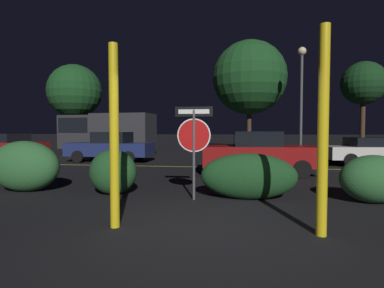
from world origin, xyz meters
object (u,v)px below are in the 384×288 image
stop_sign (194,135)px  yellow_pole_left (114,136)px  hedge_bush_0 (24,166)px  hedge_bush_3 (374,179)px  passing_car_1 (111,147)px  passing_car_0 (6,147)px  passing_car_2 (259,153)px  tree_2 (250,78)px  hedge_bush_2 (248,176)px  street_lamp (302,83)px  yellow_pole_right (323,131)px  delivery_truck (105,131)px  tree_1 (75,92)px  tree_0 (364,84)px  passing_car_3 (370,151)px  hedge_bush_1 (113,172)px

stop_sign → yellow_pole_left: size_ratio=0.71×
stop_sign → hedge_bush_0: size_ratio=1.12×
hedge_bush_3 → passing_car_1: passing_car_1 is taller
passing_car_0 → passing_car_2: bearing=-98.5°
yellow_pole_left → hedge_bush_3: (4.90, 2.36, -0.95)m
tree_2 → hedge_bush_2: bearing=-92.7°
hedge_bush_3 → tree_2: size_ratio=0.17×
hedge_bush_3 → street_lamp: size_ratio=0.22×
hedge_bush_2 → passing_car_2: size_ratio=0.52×
hedge_bush_3 → yellow_pole_right: bearing=-126.5°
delivery_truck → yellow_pole_left: bearing=-150.9°
stop_sign → tree_1: tree_1 is taller
passing_car_0 → tree_2: bearing=-52.2°
hedge_bush_3 → hedge_bush_0: bearing=179.5°
tree_0 → passing_car_3: bearing=-109.4°
yellow_pole_left → tree_0: size_ratio=0.46×
yellow_pole_right → street_lamp: 14.26m
passing_car_3 → hedge_bush_3: bearing=-27.4°
passing_car_0 → street_lamp: street_lamp is taller
passing_car_0 → passing_car_1: passing_car_1 is taller
tree_0 → yellow_pole_right: bearing=-113.0°
passing_car_1 → passing_car_2: 7.92m
hedge_bush_1 → passing_car_0: bearing=141.0°
tree_0 → tree_1: bearing=179.6°
tree_1 → hedge_bush_1: bearing=-58.0°
passing_car_0 → hedge_bush_0: bearing=-131.8°
hedge_bush_2 → passing_car_0: bearing=149.0°
passing_car_2 → tree_2: tree_2 is taller
hedge_bush_0 → tree_1: tree_1 is taller
passing_car_3 → tree_1: size_ratio=0.61×
hedge_bush_0 → delivery_truck: 12.30m
passing_car_3 → hedge_bush_2: bearing=-42.3°
hedge_bush_2 → delivery_truck: size_ratio=0.35×
yellow_pole_left → tree_2: bearing=80.7°
stop_sign → passing_car_2: size_ratio=0.50×
tree_2 → yellow_pole_left: bearing=-99.3°
tree_2 → tree_0: bearing=1.5°
hedge_bush_0 → tree_1: (-7.61, 15.99, 4.13)m
street_lamp → tree_2: size_ratio=0.79×
delivery_truck → passing_car_0: bearing=145.3°
passing_car_1 → tree_0: size_ratio=0.68×
hedge_bush_3 → passing_car_1: bearing=140.7°
yellow_pole_left → passing_car_0: (-10.22, 9.81, -0.75)m
hedge_bush_1 → delivery_truck: bearing=115.1°
hedge_bush_0 → passing_car_1: 7.55m
hedge_bush_2 → delivery_truck: bearing=126.5°
tree_1 → yellow_pole_left: bearing=-59.0°
tree_0 → hedge_bush_0: bearing=-132.2°
delivery_truck → tree_2: tree_2 is taller
yellow_pole_right → tree_1: tree_1 is taller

